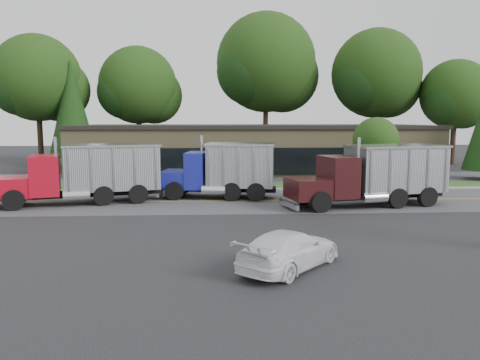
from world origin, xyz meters
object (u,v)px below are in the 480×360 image
object	(u,v)px
dump_truck_blue	(225,169)
dump_truck_maroon	(376,173)
rally_car	(289,249)
dump_truck_red	(89,172)

from	to	relation	value
dump_truck_blue	dump_truck_maroon	bearing A→B (deg)	168.54
dump_truck_blue	dump_truck_maroon	world-z (taller)	same
dump_truck_maroon	rally_car	bearing A→B (deg)	46.59
dump_truck_maroon	rally_car	world-z (taller)	dump_truck_maroon
dump_truck_red	rally_car	distance (m)	15.81
dump_truck_blue	dump_truck_maroon	size ratio (longest dim) A/B	0.77
dump_truck_maroon	rally_car	distance (m)	12.75
dump_truck_red	dump_truck_blue	world-z (taller)	same
dump_truck_blue	dump_truck_maroon	distance (m)	8.86
dump_truck_red	rally_car	world-z (taller)	dump_truck_red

